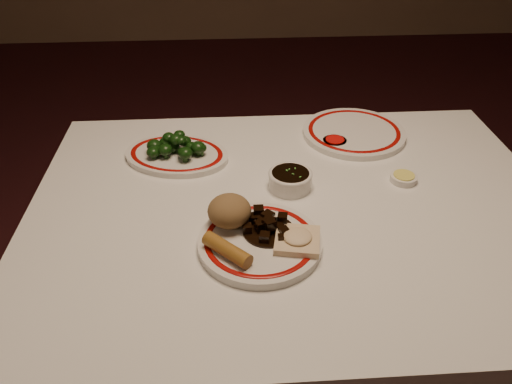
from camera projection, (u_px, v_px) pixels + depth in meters
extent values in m
cube|color=white|center=(295.00, 212.00, 1.14)|extent=(1.20, 0.90, 0.04)
cylinder|color=black|center=(112.00, 237.00, 1.64)|extent=(0.06, 0.06, 0.71)
cylinder|color=black|center=(433.00, 224.00, 1.70)|extent=(0.06, 0.06, 0.71)
cylinder|color=silver|center=(260.00, 243.00, 1.00)|extent=(0.27, 0.27, 0.02)
torus|color=#940B07|center=(260.00, 239.00, 1.00)|extent=(0.24, 0.24, 0.00)
ellipsoid|color=olive|center=(229.00, 211.00, 1.02)|extent=(0.09, 0.09, 0.07)
cylinder|color=olive|center=(227.00, 250.00, 0.95)|extent=(0.10, 0.10, 0.03)
cube|color=beige|center=(297.00, 240.00, 0.99)|extent=(0.10, 0.10, 0.01)
ellipsoid|color=beige|center=(298.00, 236.00, 0.98)|extent=(0.06, 0.06, 0.02)
cylinder|color=black|center=(269.00, 231.00, 1.02)|extent=(0.11, 0.11, 0.00)
cube|color=black|center=(265.00, 238.00, 0.99)|extent=(0.02, 0.02, 0.02)
cube|color=black|center=(284.00, 232.00, 1.00)|extent=(0.02, 0.02, 0.02)
cube|color=black|center=(282.00, 239.00, 0.98)|extent=(0.02, 0.02, 0.02)
cube|color=black|center=(270.00, 224.00, 1.00)|extent=(0.03, 0.03, 0.02)
cube|color=black|center=(247.00, 229.00, 1.01)|extent=(0.02, 0.02, 0.02)
cube|color=black|center=(267.00, 227.00, 1.02)|extent=(0.02, 0.02, 0.02)
cube|color=black|center=(279.00, 227.00, 1.01)|extent=(0.02, 0.02, 0.02)
cube|color=black|center=(270.00, 222.00, 1.02)|extent=(0.02, 0.02, 0.02)
cube|color=black|center=(268.00, 217.00, 1.02)|extent=(0.03, 0.03, 0.02)
cube|color=black|center=(261.00, 221.00, 1.02)|extent=(0.02, 0.02, 0.01)
cube|color=black|center=(260.00, 225.00, 1.01)|extent=(0.02, 0.02, 0.02)
cube|color=black|center=(283.00, 219.00, 1.02)|extent=(0.02, 0.02, 0.02)
cube|color=black|center=(268.00, 224.00, 1.02)|extent=(0.02, 0.02, 0.02)
cube|color=black|center=(268.00, 224.00, 1.01)|extent=(0.02, 0.02, 0.02)
cube|color=black|center=(265.00, 219.00, 1.03)|extent=(0.02, 0.02, 0.02)
cube|color=black|center=(269.00, 223.00, 1.01)|extent=(0.03, 0.03, 0.02)
cube|color=black|center=(254.00, 219.00, 1.04)|extent=(0.02, 0.02, 0.02)
cube|color=black|center=(262.00, 221.00, 1.02)|extent=(0.03, 0.03, 0.02)
cube|color=black|center=(259.00, 212.00, 1.04)|extent=(0.02, 0.02, 0.02)
cube|color=beige|center=(265.00, 222.00, 1.02)|extent=(0.02, 0.02, 0.01)
cube|color=beige|center=(274.00, 217.00, 1.02)|extent=(0.02, 0.02, 0.01)
cube|color=beige|center=(253.00, 219.00, 1.03)|extent=(0.02, 0.02, 0.01)
cube|color=beige|center=(266.00, 220.00, 1.03)|extent=(0.02, 0.02, 0.01)
torus|color=#940B07|center=(177.00, 153.00, 1.28)|extent=(0.29, 0.29, 0.00)
cylinder|color=#23471C|center=(198.00, 153.00, 1.27)|extent=(0.01, 0.01, 0.01)
ellipsoid|color=black|center=(198.00, 147.00, 1.26)|extent=(0.04, 0.04, 0.03)
cylinder|color=#23471C|center=(202.00, 153.00, 1.27)|extent=(0.01, 0.01, 0.01)
ellipsoid|color=black|center=(201.00, 148.00, 1.26)|extent=(0.03, 0.03, 0.02)
cylinder|color=#23471C|center=(174.00, 151.00, 1.28)|extent=(0.01, 0.01, 0.01)
ellipsoid|color=black|center=(173.00, 146.00, 1.27)|extent=(0.03, 0.03, 0.02)
cylinder|color=#23471C|center=(183.00, 156.00, 1.26)|extent=(0.01, 0.01, 0.01)
ellipsoid|color=black|center=(183.00, 152.00, 1.25)|extent=(0.03, 0.03, 0.02)
cylinder|color=#23471C|center=(166.00, 156.00, 1.26)|extent=(0.01, 0.01, 0.01)
ellipsoid|color=black|center=(165.00, 150.00, 1.25)|extent=(0.04, 0.04, 0.03)
cylinder|color=#23471C|center=(155.00, 151.00, 1.28)|extent=(0.01, 0.01, 0.01)
ellipsoid|color=black|center=(154.00, 145.00, 1.27)|extent=(0.04, 0.04, 0.03)
cylinder|color=#23471C|center=(167.00, 148.00, 1.29)|extent=(0.01, 0.01, 0.01)
ellipsoid|color=black|center=(167.00, 142.00, 1.28)|extent=(0.04, 0.04, 0.03)
cylinder|color=#23471C|center=(154.00, 157.00, 1.26)|extent=(0.01, 0.01, 0.01)
ellipsoid|color=black|center=(153.00, 152.00, 1.25)|extent=(0.03, 0.03, 0.03)
cylinder|color=#23471C|center=(192.00, 152.00, 1.28)|extent=(0.01, 0.01, 0.01)
ellipsoid|color=black|center=(191.00, 147.00, 1.27)|extent=(0.03, 0.03, 0.02)
cylinder|color=#23471C|center=(185.00, 160.00, 1.25)|extent=(0.01, 0.01, 0.01)
ellipsoid|color=black|center=(185.00, 155.00, 1.24)|extent=(0.03, 0.03, 0.02)
cylinder|color=#23471C|center=(156.00, 155.00, 1.27)|extent=(0.01, 0.01, 0.01)
ellipsoid|color=black|center=(156.00, 151.00, 1.26)|extent=(0.03, 0.03, 0.02)
cylinder|color=#23471C|center=(186.00, 159.00, 1.25)|extent=(0.01, 0.01, 0.01)
ellipsoid|color=black|center=(185.00, 153.00, 1.24)|extent=(0.04, 0.04, 0.03)
ellipsoid|color=black|center=(169.00, 138.00, 1.28)|extent=(0.03, 0.03, 0.03)
ellipsoid|color=black|center=(181.00, 140.00, 1.27)|extent=(0.03, 0.03, 0.02)
ellipsoid|color=black|center=(179.00, 135.00, 1.28)|extent=(0.03, 0.03, 0.02)
ellipsoid|color=black|center=(175.00, 140.00, 1.26)|extent=(0.03, 0.03, 0.02)
ellipsoid|color=black|center=(185.00, 141.00, 1.27)|extent=(0.03, 0.03, 0.03)
ellipsoid|color=black|center=(181.00, 141.00, 1.26)|extent=(0.03, 0.03, 0.02)
ellipsoid|color=black|center=(176.00, 139.00, 1.26)|extent=(0.03, 0.03, 0.03)
cylinder|color=silver|center=(290.00, 181.00, 1.17)|extent=(0.10, 0.10, 0.04)
cylinder|color=black|center=(291.00, 173.00, 1.16)|extent=(0.09, 0.09, 0.00)
cylinder|color=silver|center=(335.00, 143.00, 1.34)|extent=(0.06, 0.06, 0.02)
cylinder|color=red|center=(335.00, 140.00, 1.34)|extent=(0.05, 0.05, 0.00)
cylinder|color=silver|center=(403.00, 178.00, 1.20)|extent=(0.06, 0.06, 0.02)
cylinder|color=#EDE561|center=(404.00, 175.00, 1.19)|extent=(0.05, 0.05, 0.00)
cylinder|color=silver|center=(354.00, 133.00, 1.39)|extent=(0.32, 0.32, 0.02)
torus|color=#940B07|center=(354.00, 130.00, 1.38)|extent=(0.28, 0.28, 0.00)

